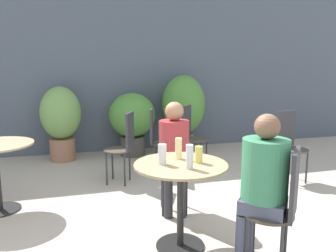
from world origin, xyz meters
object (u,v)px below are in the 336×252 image
at_px(bistro_chair_3, 125,142).
at_px(bistro_chair_5, 289,140).
at_px(bistro_chair_1, 173,158).
at_px(bistro_chair_2, 157,135).
at_px(beer_glass_3, 190,157).
at_px(potted_plant_1, 132,118).
at_px(bistro_chair_4, 191,131).
at_px(seated_person_0, 262,179).
at_px(beer_glass_2, 162,154).
at_px(potted_plant_2, 183,107).
at_px(beer_glass_1, 179,148).
at_px(beer_glass_0, 199,154).
at_px(bistro_chair_0, 282,201).
at_px(seated_person_1, 174,148).
at_px(cafe_table_near, 181,184).
at_px(potted_plant_0, 61,118).

height_order(bistro_chair_3, bistro_chair_5, same).
height_order(bistro_chair_1, bistro_chair_2, same).
relative_size(bistro_chair_1, beer_glass_3, 4.95).
distance_m(bistro_chair_3, beer_glass_3, 1.92).
relative_size(bistro_chair_2, potted_plant_1, 0.87).
relative_size(bistro_chair_1, bistro_chair_3, 1.00).
xyz_separation_m(bistro_chair_4, seated_person_0, (-0.36, -2.64, 0.15)).
distance_m(beer_glass_2, potted_plant_2, 3.32).
distance_m(bistro_chair_5, beer_glass_1, 2.23).
distance_m(bistro_chair_3, bistro_chair_4, 1.19).
height_order(beer_glass_0, beer_glass_2, beer_glass_2).
relative_size(beer_glass_1, potted_plant_1, 0.17).
relative_size(bistro_chair_1, beer_glass_1, 5.20).
xyz_separation_m(bistro_chair_2, beer_glass_1, (-0.25, -1.88, 0.27)).
height_order(bistro_chair_3, beer_glass_0, bistro_chair_3).
bearing_deg(bistro_chair_1, bistro_chair_3, 125.05).
distance_m(bistro_chair_5, beer_glass_2, 2.45).
xyz_separation_m(bistro_chair_3, beer_glass_2, (0.08, -1.71, 0.26)).
relative_size(bistro_chair_5, beer_glass_1, 5.20).
distance_m(bistro_chair_0, beer_glass_0, 0.74).
xyz_separation_m(bistro_chair_4, beer_glass_2, (-1.01, -2.17, 0.26)).
relative_size(seated_person_0, beer_glass_2, 7.08).
distance_m(bistro_chair_3, potted_plant_1, 1.46).
distance_m(beer_glass_0, beer_glass_3, 0.19).
bearing_deg(seated_person_0, bistro_chair_5, -178.57).
bearing_deg(bistro_chair_3, bistro_chair_1, 47.06).
height_order(seated_person_1, beer_glass_3, seated_person_1).
height_order(beer_glass_1, potted_plant_1, potted_plant_1).
height_order(cafe_table_near, bistro_chair_1, bistro_chair_1).
height_order(bistro_chair_0, bistro_chair_3, same).
relative_size(bistro_chair_4, potted_plant_1, 0.87).
bearing_deg(bistro_chair_5, bistro_chair_2, 145.56).
relative_size(seated_person_1, beer_glass_2, 7.01).
relative_size(bistro_chair_5, potted_plant_2, 0.68).
height_order(seated_person_0, beer_glass_1, seated_person_0).
bearing_deg(bistro_chair_2, potted_plant_0, 67.56).
bearing_deg(bistro_chair_3, beer_glass_1, 33.20).
bearing_deg(bistro_chair_2, bistro_chair_4, -57.27).
xyz_separation_m(bistro_chair_0, bistro_chair_1, (-0.44, 1.34, 0.00)).
bearing_deg(bistro_chair_5, seated_person_1, -171.26).
bearing_deg(seated_person_1, beer_glass_3, -86.15).
distance_m(bistro_chair_1, bistro_chair_4, 1.56).
bearing_deg(bistro_chair_0, cafe_table_near, -90.00).
xyz_separation_m(bistro_chair_1, beer_glass_2, (-0.32, -0.78, 0.26)).
distance_m(cafe_table_near, bistro_chair_4, 2.36).
xyz_separation_m(bistro_chair_5, potted_plant_1, (-1.85, 1.89, 0.09)).
bearing_deg(bistro_chair_0, beer_glass_3, -82.02).
height_order(bistro_chair_4, seated_person_1, seated_person_1).
height_order(bistro_chair_4, beer_glass_3, bistro_chair_4).
bearing_deg(seated_person_0, beer_glass_2, -83.78).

